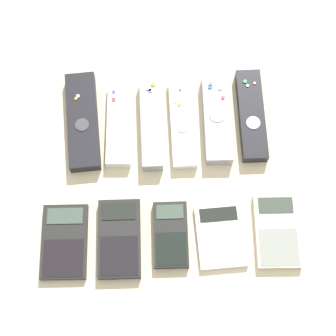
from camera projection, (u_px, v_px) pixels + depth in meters
name	position (u px, v px, depth m)	size (l,w,h in m)	color
ground_plane	(169.00, 185.00, 1.07)	(3.00, 3.00, 0.00)	beige
remote_0	(83.00, 121.00, 1.11)	(0.07, 0.21, 0.03)	black
remote_1	(119.00, 124.00, 1.11)	(0.05, 0.18, 0.02)	white
remote_2	(151.00, 124.00, 1.10)	(0.04, 0.19, 0.03)	gray
remote_3	(182.00, 124.00, 1.11)	(0.05, 0.19, 0.02)	silver
remote_4	(217.00, 119.00, 1.11)	(0.05, 0.19, 0.03)	gray
remote_5	(251.00, 115.00, 1.11)	(0.05, 0.19, 0.03)	black
calculator_0	(65.00, 242.00, 1.03)	(0.09, 0.14, 0.01)	black
calculator_1	(119.00, 239.00, 1.03)	(0.08, 0.15, 0.02)	black
calculator_2	(169.00, 235.00, 1.03)	(0.06, 0.12, 0.02)	black
calculator_3	(221.00, 236.00, 1.03)	(0.09, 0.12, 0.01)	silver
calculator_4	(277.00, 231.00, 1.04)	(0.08, 0.14, 0.02)	beige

